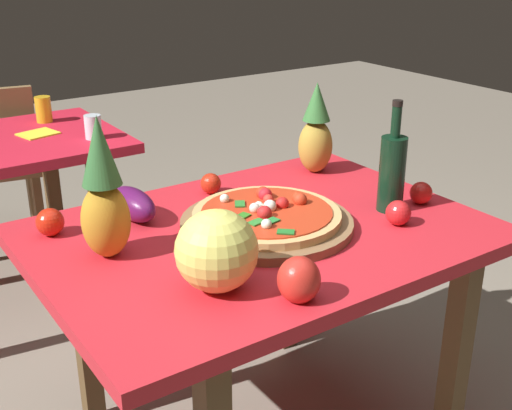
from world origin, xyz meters
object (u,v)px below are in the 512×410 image
display_table (261,259)px  tomato_by_bottle (398,213)px  pizza_board (266,223)px  tomato_beside_pepper (211,183)px  pizza (266,214)px  tomato_at_corner (50,222)px  melon (217,251)px  tomato_near_board (421,193)px  bell_pepper (299,280)px  napkin_folded (38,134)px  pineapple_right (104,196)px  wine_bottle (392,171)px  eggplant (133,204)px  drinking_glass_water (93,127)px  pineapple_left (316,133)px  drinking_glass_juice (43,109)px

display_table → tomato_by_bottle: (0.33, -0.19, 0.13)m
pizza_board → tomato_beside_pepper: 0.31m
pizza → tomato_at_corner: pizza is taller
melon → tomato_near_board: bearing=7.3°
melon → tomato_beside_pepper: 0.61m
bell_pepper → napkin_folded: bell_pepper is taller
pizza → pineapple_right: (-0.43, 0.08, 0.12)m
pizza_board → tomato_near_board: tomato_near_board is taller
display_table → wine_bottle: (0.39, -0.10, 0.21)m
pineapple_right → eggplant: 0.26m
drinking_glass_water → pizza_board: bearing=-86.5°
tomato_at_corner → drinking_glass_water: size_ratio=0.80×
display_table → eggplant: eggplant is taller
tomato_beside_pepper → pineapple_left: bearing=-3.1°
display_table → drinking_glass_juice: (-0.13, 1.46, 0.15)m
eggplant → tomato_near_board: 0.85m
wine_bottle → eggplant: bearing=151.0°
wine_bottle → napkin_folded: (-0.61, 1.38, -0.12)m
tomato_by_bottle → bell_pepper: bearing=-160.6°
tomato_near_board → tomato_at_corner: bearing=158.0°
pizza_board → pineapple_left: size_ratio=1.55×
display_table → pizza: pizza is taller
pineapple_right → melon: bearing=-64.9°
tomato_at_corner → drinking_glass_water: (0.44, 0.81, 0.01)m
eggplant → display_table: bearing=-45.7°
tomato_beside_pepper → napkin_folded: bearing=104.1°
pineapple_right → bell_pepper: bearing=-59.3°
pizza_board → tomato_by_bottle: (0.31, -0.19, 0.02)m
melon → tomato_at_corner: (-0.22, 0.50, -0.06)m
tomato_near_board → tomato_at_corner: 1.07m
drinking_glass_juice → napkin_folded: size_ratio=0.79×
melon → bell_pepper: 0.19m
wine_bottle → eggplant: 0.75m
wine_bottle → tomato_near_board: bearing=-9.0°
bell_pepper → tomato_by_bottle: 0.51m
tomato_near_board → tomato_by_bottle: bearing=-156.6°
display_table → melon: 0.39m
tomato_near_board → drinking_glass_juice: size_ratio=0.61×
melon → drinking_glass_water: bearing=80.5°
drinking_glass_juice → napkin_folded: bearing=-115.4°
eggplant → tomato_by_bottle: (0.59, -0.45, -0.01)m
wine_bottle → tomato_near_board: 0.14m
bell_pepper → tomato_at_corner: (-0.34, 0.64, -0.01)m
pizza_board → drinking_glass_water: size_ratio=5.05×
pineapple_right → drinking_glass_juice: 1.41m
bell_pepper → pineapple_right: bearing=120.7°
eggplant → tomato_by_bottle: bearing=-37.4°
tomato_by_bottle → tomato_near_board: bearing=23.4°
drinking_glass_water → tomato_at_corner: bearing=-118.3°
pizza_board → napkin_folded: (-0.24, 1.28, -0.01)m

